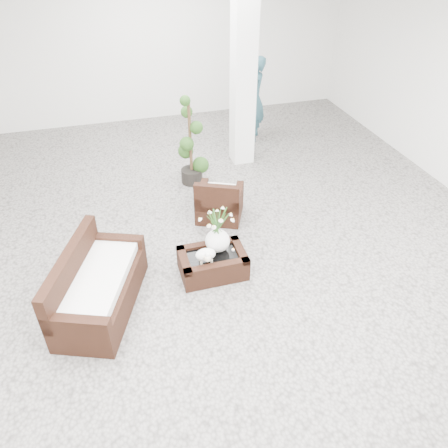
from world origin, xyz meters
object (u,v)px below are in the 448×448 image
object	(u,v)px
loveseat	(99,282)
topiary	(190,142)
coffee_table	(213,264)
armchair	(220,197)

from	to	relation	value
loveseat	topiary	distance (m)	3.32
coffee_table	armchair	bearing A→B (deg)	70.36
coffee_table	topiary	distance (m)	2.64
armchair	loveseat	world-z (taller)	loveseat
armchair	loveseat	bearing A→B (deg)	62.69
armchair	topiary	size ratio (longest dim) A/B	0.46
topiary	coffee_table	bearing A→B (deg)	-96.18
armchair	topiary	distance (m)	1.32
coffee_table	armchair	world-z (taller)	armchair
coffee_table	topiary	size ratio (longest dim) A/B	0.55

